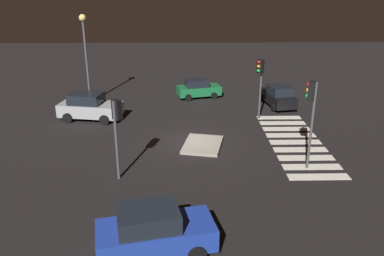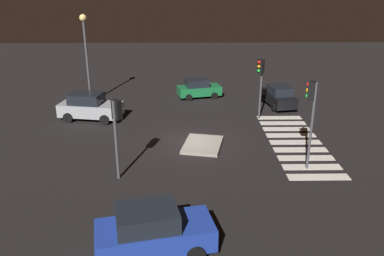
# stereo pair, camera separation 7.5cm
# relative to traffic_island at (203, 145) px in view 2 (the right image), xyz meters

# --- Properties ---
(ground_plane) EXTENTS (80.00, 80.00, 0.00)m
(ground_plane) POSITION_rel_traffic_island_xyz_m (0.49, 0.64, -0.09)
(ground_plane) COLOR black
(traffic_island) EXTENTS (3.33, 2.77, 0.18)m
(traffic_island) POSITION_rel_traffic_island_xyz_m (0.00, 0.00, 0.00)
(traffic_island) COLOR gray
(traffic_island) RESTS_ON ground
(car_black) EXTENTS (4.11, 2.34, 1.71)m
(car_black) POSITION_rel_traffic_island_xyz_m (7.84, -6.33, 0.75)
(car_black) COLOR black
(car_black) RESTS_ON ground
(car_silver) EXTENTS (2.67, 4.65, 1.94)m
(car_silver) POSITION_rel_traffic_island_xyz_m (5.04, 7.93, 0.86)
(car_silver) COLOR #9EA0A5
(car_silver) RESTS_ON ground
(car_green) EXTENTS (2.36, 3.87, 1.59)m
(car_green) POSITION_rel_traffic_island_xyz_m (10.41, -0.07, 0.69)
(car_green) COLOR #196B38
(car_green) RESTS_ON ground
(car_blue) EXTENTS (2.74, 4.62, 1.91)m
(car_blue) POSITION_rel_traffic_island_xyz_m (-9.93, 2.23, 0.85)
(car_blue) COLOR #1E389E
(car_blue) RESTS_ON ground
(traffic_light_south) EXTENTS (0.54, 0.53, 4.80)m
(traffic_light_south) POSITION_rel_traffic_island_xyz_m (-3.03, -5.39, 3.54)
(traffic_light_south) COLOR #47474C
(traffic_light_south) RESTS_ON ground
(traffic_light_west) EXTENTS (0.53, 0.54, 4.14)m
(traffic_light_west) POSITION_rel_traffic_island_xyz_m (-3.94, 4.39, 3.05)
(traffic_light_west) COLOR #47474C
(traffic_light_west) RESTS_ON ground
(traffic_light_east) EXTENTS (0.54, 0.53, 4.38)m
(traffic_light_east) POSITION_rel_traffic_island_xyz_m (4.87, -4.21, 3.23)
(traffic_light_east) COLOR #47474C
(traffic_light_east) RESTS_ON ground
(street_lamp) EXTENTS (0.56, 0.56, 7.03)m
(street_lamp) POSITION_rel_traffic_island_xyz_m (9.14, 8.85, 4.76)
(street_lamp) COLOR #47474C
(street_lamp) RESTS_ON ground
(crosswalk_near) EXTENTS (9.90, 3.20, 0.02)m
(crosswalk_near) POSITION_rel_traffic_island_xyz_m (0.49, -5.83, -0.08)
(crosswalk_near) COLOR silver
(crosswalk_near) RESTS_ON ground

